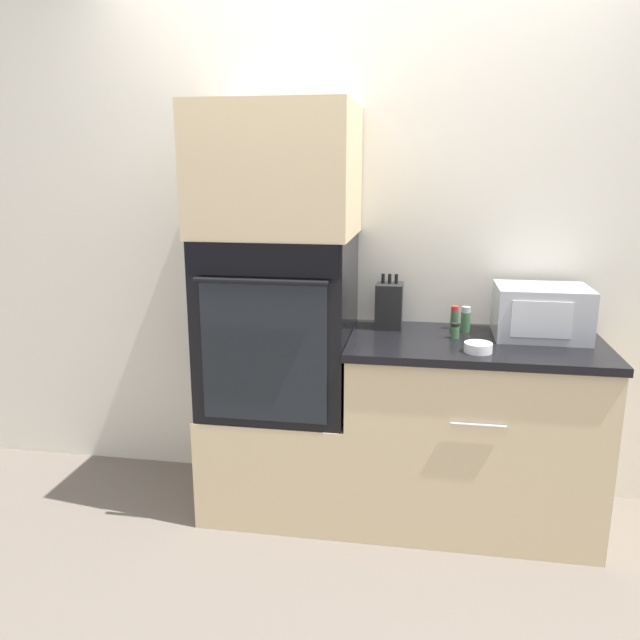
% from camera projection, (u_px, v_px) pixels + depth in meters
% --- Properties ---
extents(ground_plane, '(12.00, 12.00, 0.00)m').
position_uv_depth(ground_plane, '(343.00, 542.00, 2.74)').
color(ground_plane, '#6B6056').
extents(wall_back, '(8.00, 0.05, 2.50)m').
position_uv_depth(wall_back, '(362.00, 241.00, 3.04)').
color(wall_back, silver).
rests_on(wall_back, ground_plane).
extents(oven_cabinet_base, '(0.68, 0.60, 0.51)m').
position_uv_depth(oven_cabinet_base, '(282.00, 453.00, 3.02)').
color(oven_cabinet_base, beige).
rests_on(oven_cabinet_base, ground_plane).
extents(wall_oven, '(0.65, 0.64, 0.80)m').
position_uv_depth(wall_oven, '(280.00, 322.00, 2.86)').
color(wall_oven, black).
rests_on(wall_oven, oven_cabinet_base).
extents(oven_cabinet_upper, '(0.68, 0.60, 0.56)m').
position_uv_depth(oven_cabinet_upper, '(277.00, 171.00, 2.70)').
color(oven_cabinet_upper, beige).
rests_on(oven_cabinet_upper, wall_oven).
extents(counter_unit, '(1.11, 0.63, 0.86)m').
position_uv_depth(counter_unit, '(471.00, 431.00, 2.83)').
color(counter_unit, beige).
rests_on(counter_unit, ground_plane).
extents(microwave, '(0.40, 0.31, 0.23)m').
position_uv_depth(microwave, '(541.00, 312.00, 2.76)').
color(microwave, '#B2B5BA').
rests_on(microwave, counter_unit).
extents(knife_block, '(0.12, 0.14, 0.26)m').
position_uv_depth(knife_block, '(389.00, 305.00, 2.93)').
color(knife_block, black).
rests_on(knife_block, counter_unit).
extents(bowl, '(0.11, 0.11, 0.04)m').
position_uv_depth(bowl, '(478.00, 347.00, 2.55)').
color(bowl, white).
rests_on(bowl, counter_unit).
extents(condiment_jar_near, '(0.04, 0.04, 0.12)m').
position_uv_depth(condiment_jar_near, '(466.00, 320.00, 2.86)').
color(condiment_jar_near, '#427047').
rests_on(condiment_jar_near, counter_unit).
extents(condiment_jar_mid, '(0.04, 0.04, 0.07)m').
position_uv_depth(condiment_jar_mid, '(455.00, 331.00, 2.76)').
color(condiment_jar_mid, '#427047').
rests_on(condiment_jar_mid, counter_unit).
extents(condiment_jar_far, '(0.04, 0.04, 0.11)m').
position_uv_depth(condiment_jar_far, '(455.00, 318.00, 2.92)').
color(condiment_jar_far, '#427047').
rests_on(condiment_jar_far, counter_unit).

